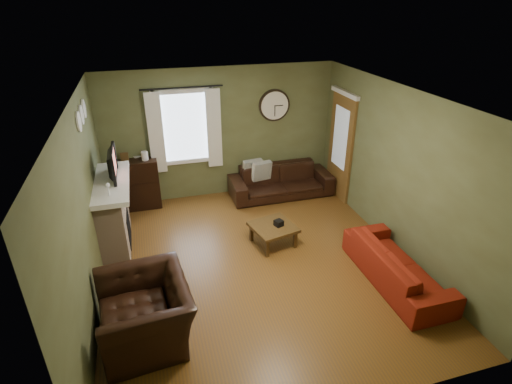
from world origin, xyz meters
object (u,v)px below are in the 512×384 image
object	(u,v)px
sofa_brown	(281,181)
sofa_red	(397,265)
coffee_table	(273,235)
bookshelf	(137,185)
armchair	(145,312)

from	to	relation	value
sofa_brown	sofa_red	size ratio (longest dim) A/B	1.10
coffee_table	bookshelf	bearing A→B (deg)	137.41
bookshelf	sofa_brown	size ratio (longest dim) A/B	0.47
bookshelf	coffee_table	bearing A→B (deg)	-42.59
coffee_table	sofa_red	bearing A→B (deg)	-44.72
bookshelf	armchair	distance (m)	3.46
bookshelf	sofa_brown	distance (m)	2.87
bookshelf	armchair	size ratio (longest dim) A/B	0.83
sofa_red	bookshelf	bearing A→B (deg)	46.54
coffee_table	sofa_brown	bearing A→B (deg)	66.89
sofa_brown	sofa_red	world-z (taller)	sofa_brown
sofa_brown	sofa_red	xyz separation A→B (m)	(0.69, -3.13, -0.03)
bookshelf	sofa_brown	bearing A→B (deg)	-4.70
bookshelf	coffee_table	distance (m)	2.90
bookshelf	armchair	bearing A→B (deg)	-89.74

